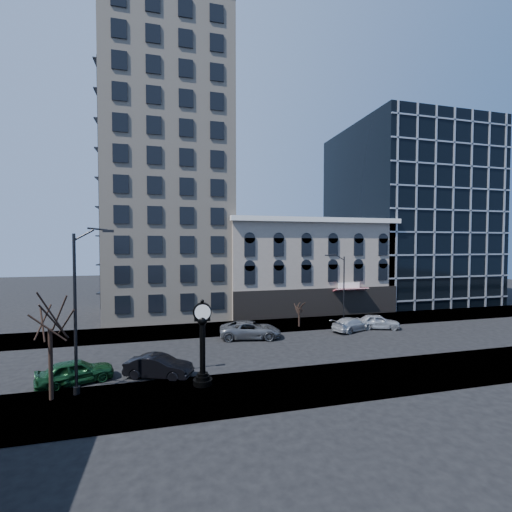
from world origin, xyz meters
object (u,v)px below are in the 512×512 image
object	(u,v)px
car_near_a	(76,372)
car_near_b	(159,366)
street_lamp_near	(88,266)
street_clock	(203,346)

from	to	relation	value
car_near_a	car_near_b	world-z (taller)	car_near_a
street_lamp_near	car_near_b	bearing A→B (deg)	21.06
street_clock	car_near_a	distance (m)	8.63
street_lamp_near	car_near_a	bearing A→B (deg)	119.99
street_clock	car_near_a	world-z (taller)	street_clock
car_near_b	car_near_a	bearing A→B (deg)	109.77
street_lamp_near	car_near_b	world-z (taller)	street_lamp_near
street_clock	street_lamp_near	world-z (taller)	street_lamp_near
street_clock	street_lamp_near	distance (m)	8.57
street_lamp_near	car_near_a	xyz separation A→B (m)	(-1.29, 2.00, -7.05)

